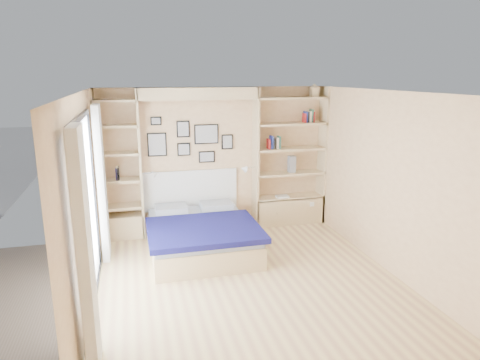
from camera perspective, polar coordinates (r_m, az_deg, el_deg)
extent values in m
plane|color=#E2C683|center=(5.92, 1.17, -13.31)|extent=(4.50, 4.50, 0.00)
plane|color=#E2BB88|center=(7.60, -3.36, 2.83)|extent=(4.00, 0.00, 4.00)
plane|color=#E2BB88|center=(3.48, 11.47, -11.17)|extent=(4.00, 0.00, 4.00)
plane|color=#E2BB88|center=(5.30, -20.09, -2.91)|extent=(0.00, 4.50, 4.50)
plane|color=#E2BB88|center=(6.29, 19.07, -0.27)|extent=(0.00, 4.50, 4.50)
plane|color=white|center=(5.27, 1.30, 11.65)|extent=(4.50, 4.50, 0.00)
cube|color=tan|center=(7.29, -13.17, 2.01)|extent=(0.04, 0.35, 2.50)
cube|color=tan|center=(7.59, 2.10, 2.84)|extent=(0.04, 0.35, 2.50)
cube|color=tan|center=(7.24, -5.59, 11.41)|extent=(2.00, 0.35, 0.20)
cube|color=tan|center=(8.05, 10.89, 3.23)|extent=(0.04, 0.35, 2.50)
cube|color=tan|center=(7.31, -18.50, 1.69)|extent=(0.04, 0.35, 2.50)
cube|color=tan|center=(8.05, 6.49, -3.96)|extent=(1.30, 0.35, 0.50)
cube|color=tan|center=(7.57, -15.39, -5.95)|extent=(0.70, 0.35, 0.40)
cube|color=black|center=(5.12, -20.67, 7.67)|extent=(0.04, 2.08, 0.06)
cube|color=black|center=(5.76, -18.75, -14.61)|extent=(0.04, 2.08, 0.06)
cube|color=black|center=(4.39, -20.73, -8.53)|extent=(0.04, 0.06, 2.20)
cube|color=black|center=(6.32, -18.89, -1.59)|extent=(0.04, 0.06, 2.20)
cube|color=silver|center=(5.34, -19.76, -4.24)|extent=(0.01, 2.00, 2.20)
cube|color=white|center=(4.10, -19.92, -9.29)|extent=(0.10, 0.45, 2.30)
cube|color=white|center=(6.57, -17.98, -0.49)|extent=(0.10, 0.45, 2.30)
cube|color=tan|center=(7.97, 6.54, -2.25)|extent=(1.30, 0.35, 0.04)
cube|color=tan|center=(7.86, 6.62, 0.90)|extent=(1.30, 0.35, 0.04)
cube|color=tan|center=(7.77, 6.72, 4.13)|extent=(1.30, 0.35, 0.04)
cube|color=tan|center=(7.71, 6.81, 7.43)|extent=(1.30, 0.35, 0.04)
cube|color=tan|center=(7.67, 6.91, 10.77)|extent=(1.30, 0.35, 0.04)
cube|color=tan|center=(7.46, -15.56, -3.42)|extent=(0.70, 0.35, 0.04)
cube|color=tan|center=(7.35, -15.78, -0.06)|extent=(0.70, 0.35, 0.04)
cube|color=tan|center=(7.25, -16.02, 3.39)|extent=(0.70, 0.35, 0.04)
cube|color=tan|center=(7.19, -16.26, 6.91)|extent=(0.70, 0.35, 0.04)
cube|color=tan|center=(7.16, -16.48, 10.09)|extent=(0.70, 0.35, 0.04)
cube|color=tan|center=(6.83, -5.23, -7.97)|extent=(1.56, 1.95, 0.34)
cube|color=#9DA2AB|center=(6.75, -5.27, -6.23)|extent=(1.52, 1.91, 0.10)
cube|color=#0F0E43|center=(6.42, -4.81, -6.64)|extent=(1.66, 1.36, 0.08)
cube|color=#9DA2AB|center=(7.30, -9.17, -3.87)|extent=(0.53, 0.39, 0.12)
cube|color=#9DA2AB|center=(7.40, -3.16, -3.45)|extent=(0.53, 0.39, 0.12)
cube|color=white|center=(7.62, -6.58, -1.31)|extent=(1.66, 0.04, 0.70)
cube|color=black|center=(7.40, -11.00, 4.65)|extent=(0.32, 0.02, 0.40)
cube|color=gray|center=(7.38, -10.99, 4.64)|extent=(0.28, 0.01, 0.36)
cube|color=black|center=(7.40, -7.59, 6.75)|extent=(0.22, 0.02, 0.28)
cube|color=gray|center=(7.39, -7.58, 6.74)|extent=(0.18, 0.01, 0.24)
cube|color=black|center=(7.45, -7.50, 4.08)|extent=(0.22, 0.02, 0.22)
cube|color=gray|center=(7.44, -7.49, 4.06)|extent=(0.18, 0.01, 0.18)
cube|color=black|center=(7.47, -4.50, 6.12)|extent=(0.42, 0.02, 0.34)
cube|color=gray|center=(7.46, -4.49, 6.11)|extent=(0.38, 0.01, 0.30)
cube|color=black|center=(7.54, -4.45, 3.11)|extent=(0.28, 0.02, 0.20)
cube|color=gray|center=(7.52, -4.43, 3.09)|extent=(0.24, 0.01, 0.16)
cube|color=black|center=(7.56, -1.71, 5.11)|extent=(0.20, 0.02, 0.26)
cube|color=gray|center=(7.55, -1.69, 5.09)|extent=(0.16, 0.01, 0.22)
cube|color=black|center=(7.34, -11.14, 7.73)|extent=(0.18, 0.02, 0.14)
cube|color=gray|center=(7.33, -11.14, 7.73)|extent=(0.14, 0.01, 0.10)
cylinder|color=silver|center=(7.25, -11.99, 0.95)|extent=(0.20, 0.02, 0.02)
cone|color=white|center=(7.26, -11.19, 0.85)|extent=(0.13, 0.12, 0.15)
cylinder|color=silver|center=(7.51, 1.23, 1.71)|extent=(0.20, 0.02, 0.02)
cone|color=white|center=(7.49, 0.49, 1.52)|extent=(0.13, 0.12, 0.15)
cube|color=#A51E1E|center=(7.61, 3.81, 4.82)|extent=(0.02, 0.15, 0.18)
cube|color=navy|center=(7.62, 4.20, 5.04)|extent=(0.03, 0.15, 0.23)
cube|color=black|center=(7.64, 4.41, 4.90)|extent=(0.03, 0.15, 0.19)
cube|color=tan|center=(7.66, 4.90, 4.94)|extent=(0.04, 0.15, 0.20)
cube|color=#275B48|center=(7.67, 5.20, 5.04)|extent=(0.03, 0.15, 0.22)
cube|color=#A51E1E|center=(7.79, 8.58, 8.18)|extent=(0.02, 0.15, 0.16)
cube|color=navy|center=(7.79, 8.71, 8.32)|extent=(0.03, 0.15, 0.20)
cube|color=black|center=(7.81, 8.94, 8.29)|extent=(0.03, 0.15, 0.19)
cube|color=#BFB28C|center=(7.82, 9.19, 8.32)|extent=(0.04, 0.15, 0.20)
cube|color=#26593F|center=(7.84, 9.49, 8.44)|extent=(0.03, 0.15, 0.23)
cube|color=#A51E1E|center=(7.85, 9.63, 8.30)|extent=(0.03, 0.15, 0.19)
cube|color=navy|center=(7.32, -16.12, 0.80)|extent=(0.02, 0.15, 0.19)
cube|color=black|center=(7.31, -15.91, 0.88)|extent=(0.03, 0.15, 0.21)
cube|color=#BFB28C|center=(7.31, -16.02, 0.93)|extent=(0.03, 0.15, 0.23)
cube|color=tan|center=(7.83, 9.86, 11.43)|extent=(0.13, 0.13, 0.15)
cone|color=tan|center=(7.82, 9.90, 12.27)|extent=(0.20, 0.20, 0.08)
cube|color=slate|center=(7.83, 6.91, 2.12)|extent=(0.12, 0.12, 0.30)
cube|color=white|center=(7.86, 5.66, -2.19)|extent=(0.22, 0.16, 0.03)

